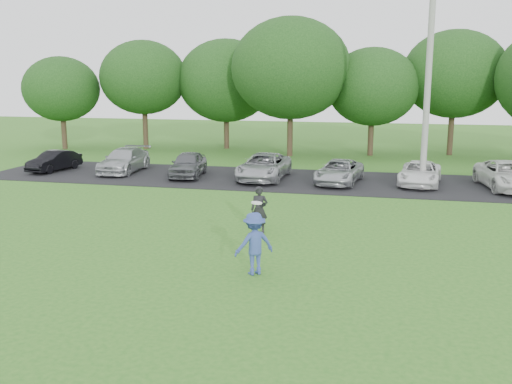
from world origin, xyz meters
TOP-DOWN VIEW (x-y plane):
  - ground at (0.00, 0.00)m, footprint 100.00×100.00m
  - parking_lot at (0.00, 13.00)m, footprint 32.00×6.50m
  - utility_pole at (5.72, 12.70)m, footprint 0.28×0.28m
  - frisbee_player at (0.91, -0.58)m, footprint 1.20×1.10m
  - camera_bystander at (0.15, 3.35)m, footprint 0.58×0.44m
  - parked_cars at (0.71, 12.91)m, footprint 27.93×4.95m
  - tree_row at (1.51, 22.76)m, footprint 42.39×9.85m

SIDE VIEW (x-z plane):
  - ground at x=0.00m, z-range 0.00..0.00m
  - parking_lot at x=0.00m, z-range 0.00..0.03m
  - parked_cars at x=0.71m, z-range 0.00..1.25m
  - camera_bystander at x=0.15m, z-range 0.00..1.52m
  - frisbee_player at x=0.91m, z-range -0.17..1.79m
  - tree_row at x=1.51m, z-range 0.59..9.23m
  - utility_pole at x=5.72m, z-range 0.00..10.90m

